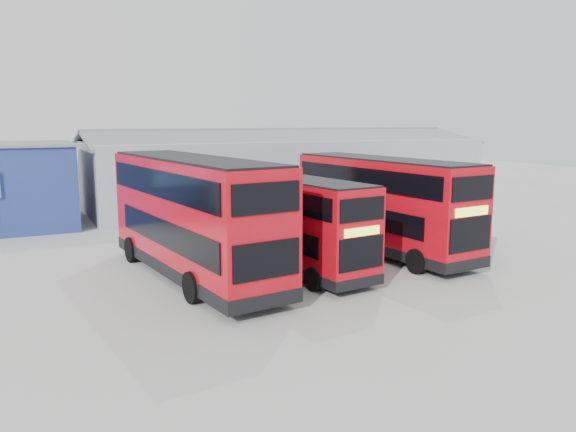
{
  "coord_description": "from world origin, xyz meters",
  "views": [
    {
      "loc": [
        -11.27,
        -20.22,
        6.44
      ],
      "look_at": [
        -0.06,
        2.74,
        2.1
      ],
      "focal_mm": 35.0,
      "sensor_mm": 36.0,
      "label": 1
    }
  ],
  "objects_px": {
    "single_decker_blue": "(396,204)",
    "double_decker_right": "(382,206)",
    "double_decker_centre": "(291,223)",
    "maintenance_shed": "(284,170)",
    "double_decker_left": "(193,219)"
  },
  "relations": [
    {
      "from": "double_decker_centre",
      "to": "double_decker_right",
      "type": "distance_m",
      "value": 5.39
    },
    {
      "from": "double_decker_left",
      "to": "double_decker_centre",
      "type": "height_order",
      "value": "double_decker_left"
    },
    {
      "from": "double_decker_left",
      "to": "double_decker_right",
      "type": "relative_size",
      "value": 1.07
    },
    {
      "from": "double_decker_right",
      "to": "maintenance_shed",
      "type": "bearing_deg",
      "value": 74.7
    },
    {
      "from": "maintenance_shed",
      "to": "double_decker_left",
      "type": "height_order",
      "value": "maintenance_shed"
    },
    {
      "from": "maintenance_shed",
      "to": "single_decker_blue",
      "type": "relative_size",
      "value": 2.49
    },
    {
      "from": "double_decker_centre",
      "to": "single_decker_blue",
      "type": "bearing_deg",
      "value": 21.52
    },
    {
      "from": "double_decker_left",
      "to": "single_decker_blue",
      "type": "relative_size",
      "value": 0.98
    },
    {
      "from": "maintenance_shed",
      "to": "single_decker_blue",
      "type": "bearing_deg",
      "value": -86.82
    },
    {
      "from": "double_decker_left",
      "to": "double_decker_right",
      "type": "height_order",
      "value": "double_decker_left"
    },
    {
      "from": "double_decker_left",
      "to": "double_decker_right",
      "type": "xyz_separation_m",
      "value": [
        9.63,
        0.4,
        -0.16
      ]
    },
    {
      "from": "double_decker_centre",
      "to": "single_decker_blue",
      "type": "relative_size",
      "value": 0.8
    },
    {
      "from": "maintenance_shed",
      "to": "single_decker_blue",
      "type": "height_order",
      "value": "maintenance_shed"
    },
    {
      "from": "double_decker_left",
      "to": "double_decker_right",
      "type": "bearing_deg",
      "value": 175.72
    },
    {
      "from": "single_decker_blue",
      "to": "double_decker_right",
      "type": "bearing_deg",
      "value": 51.85
    }
  ]
}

